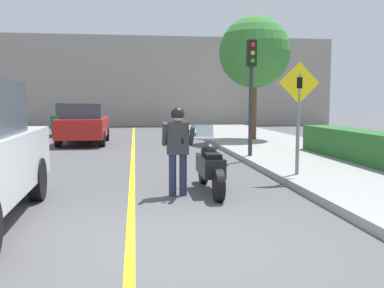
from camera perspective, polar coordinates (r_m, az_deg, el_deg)
The scene contains 12 objects.
ground_plane at distance 5.46m, azimuth -1.76°, elevation -13.19°, with size 80.00×80.00×0.00m, color #4C4C4F.
sidewalk_curb at distance 10.71m, azimuth 22.34°, elevation -3.81°, with size 4.40×44.00×0.15m.
road_center_line at distance 11.28m, azimuth -7.93°, elevation -3.34°, with size 0.12×36.00×0.01m.
building_backdrop at distance 31.18m, azimuth -6.73°, elevation 8.26°, with size 28.00×1.20×6.35m.
motorcycle at distance 8.39m, azimuth 2.42°, elevation -3.04°, with size 0.62×2.30×1.27m.
person_biker at distance 7.95m, azimuth -1.91°, elevation 0.23°, with size 0.59×0.46×1.66m.
crossing_sign at distance 9.67m, azimuth 14.03°, elevation 4.78°, with size 0.91×0.08×2.47m.
traffic_light at distance 12.78m, azimuth 7.91°, elevation 9.05°, with size 0.26×0.30×3.39m.
hedge_row at distance 12.78m, azimuth 21.05°, elevation -0.09°, with size 0.90×5.45×0.82m.
street_tree at distance 18.66m, azimuth 8.35°, elevation 11.98°, with size 3.01×3.01×5.19m.
parked_car_red at distance 18.34m, azimuth -14.22°, elevation 2.68°, with size 1.88×4.20×1.68m.
parked_car_green at distance 23.71m, azimuth -15.31°, elevation 3.30°, with size 1.88×4.20×1.68m.
Camera 1 is at (-0.52, -5.14, 1.77)m, focal length 40.00 mm.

